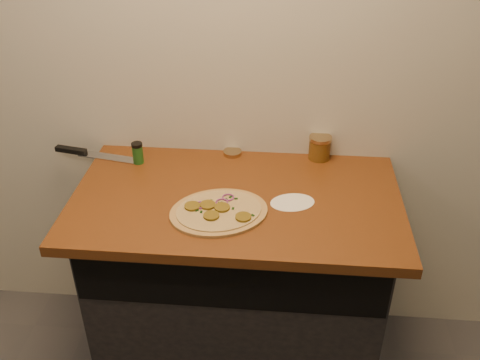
# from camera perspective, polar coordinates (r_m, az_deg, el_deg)

# --- Properties ---
(cabinet) EXTENTS (1.10, 0.60, 0.86)m
(cabinet) POSITION_cam_1_polar(r_m,az_deg,el_deg) (2.27, -0.27, -11.09)
(cabinet) COLOR black
(cabinet) RESTS_ON ground
(countertop) EXTENTS (1.20, 0.70, 0.04)m
(countertop) POSITION_cam_1_polar(r_m,az_deg,el_deg) (1.96, -0.39, -2.13)
(countertop) COLOR brown
(countertop) RESTS_ON cabinet
(pizza) EXTENTS (0.43, 0.43, 0.02)m
(pizza) POSITION_cam_1_polar(r_m,az_deg,el_deg) (1.86, -2.30, -3.35)
(pizza) COLOR tan
(pizza) RESTS_ON countertop
(chefs_knife) EXTENTS (0.36, 0.10, 0.02)m
(chefs_knife) POSITION_cam_1_polar(r_m,az_deg,el_deg) (2.29, -15.87, 2.75)
(chefs_knife) COLOR #B7BAC1
(chefs_knife) RESTS_ON countertop
(mason_jar_lid) EXTENTS (0.10, 0.10, 0.02)m
(mason_jar_lid) POSITION_cam_1_polar(r_m,az_deg,el_deg) (2.20, -0.81, 2.94)
(mason_jar_lid) COLOR tan
(mason_jar_lid) RESTS_ON countertop
(salsa_jar) EXTENTS (0.09, 0.09, 0.10)m
(salsa_jar) POSITION_cam_1_polar(r_m,az_deg,el_deg) (2.18, 8.50, 3.46)
(salsa_jar) COLOR maroon
(salsa_jar) RESTS_ON countertop
(spice_shaker) EXTENTS (0.04, 0.04, 0.09)m
(spice_shaker) POSITION_cam_1_polar(r_m,az_deg,el_deg) (2.17, -10.86, 2.86)
(spice_shaker) COLOR #1F571B
(spice_shaker) RESTS_ON countertop
(flour_spill) EXTENTS (0.20, 0.20, 0.00)m
(flour_spill) POSITION_cam_1_polar(r_m,az_deg,el_deg) (1.92, 5.61, -2.39)
(flour_spill) COLOR silver
(flour_spill) RESTS_ON countertop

